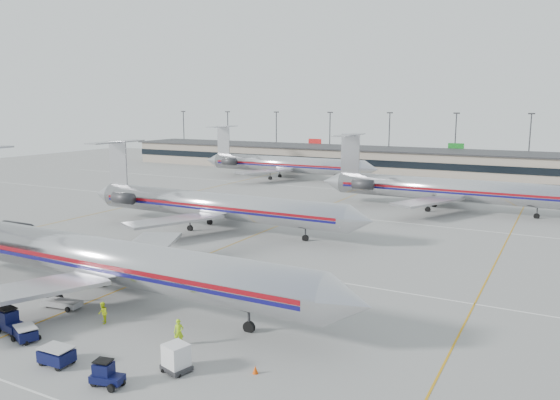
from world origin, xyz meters
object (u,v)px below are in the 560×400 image
Objects in this scene: jet_foreground at (96,258)px; tug_center at (10,321)px; belt_loader at (63,302)px; uld_container at (176,358)px; jet_second_row at (211,205)px.

jet_foreground is 19.53× the size of tug_center.
tug_center is at bearing -90.91° from jet_foreground.
uld_container is at bearing -25.09° from belt_loader.
jet_second_row is at bearing 109.28° from tug_center.
belt_loader is at bearing -179.56° from uld_container.
tug_center is 5.47m from belt_loader.
jet_foreground is 9.13m from tug_center.
tug_center is at bearing -78.99° from jet_second_row.
uld_container is at bearing -57.92° from jet_second_row.
jet_second_row is (-7.22, 27.74, -0.30)m from jet_foreground.
jet_second_row is 41.76m from uld_container.
tug_center is at bearing -92.77° from belt_loader.
belt_loader is (-15.71, 4.33, -0.36)m from uld_container.
jet_second_row reaches higher than tug_center.
jet_foreground reaches higher than tug_center.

